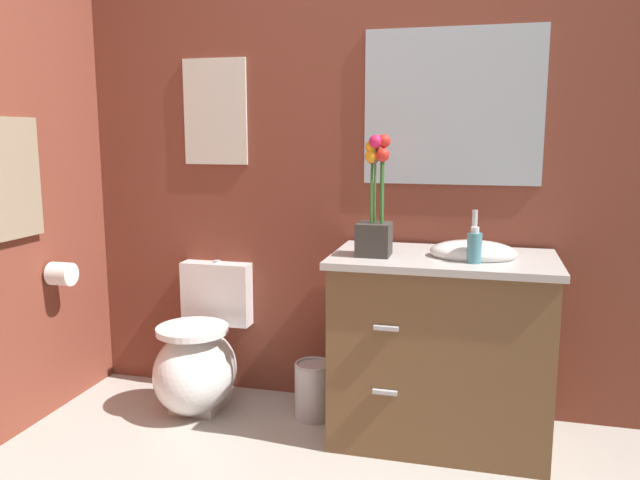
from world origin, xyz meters
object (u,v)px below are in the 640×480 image
(flower_vase, at_px, (375,209))
(hanging_towel, at_px, (15,178))
(trash_bin, at_px, (314,390))
(wall_poster, at_px, (215,112))
(wall_mirror, at_px, (452,107))
(soap_bottle, at_px, (474,247))
(vanity_cabinet, at_px, (441,346))
(toilet, at_px, (199,359))
(toilet_paper_roll, at_px, (62,274))

(flower_vase, height_order, hanging_towel, hanging_towel)
(trash_bin, height_order, wall_poster, wall_poster)
(wall_mirror, xyz_separation_m, hanging_towel, (-1.81, -0.65, -0.31))
(soap_bottle, height_order, trash_bin, soap_bottle)
(soap_bottle, relative_size, wall_mirror, 0.18)
(trash_bin, distance_m, wall_poster, 1.44)
(vanity_cabinet, xyz_separation_m, trash_bin, (-0.59, 0.05, -0.29))
(trash_bin, bearing_deg, wall_poster, 157.08)
(wall_mirror, height_order, hanging_towel, wall_mirror)
(flower_vase, bearing_deg, toilet, 173.59)
(flower_vase, relative_size, wall_poster, 0.98)
(toilet, bearing_deg, wall_mirror, 13.03)
(wall_mirror, distance_m, toilet_paper_roll, 1.97)
(wall_mirror, bearing_deg, flower_vase, -127.97)
(soap_bottle, xyz_separation_m, wall_mirror, (-0.13, 0.42, 0.56))
(vanity_cabinet, relative_size, toilet_paper_roll, 9.10)
(toilet, xyz_separation_m, toilet_paper_roll, (-0.60, -0.20, 0.44))
(flower_vase, xyz_separation_m, toilet_paper_roll, (-1.47, -0.10, -0.34))
(vanity_cabinet, distance_m, wall_poster, 1.57)
(vanity_cabinet, xyz_separation_m, flower_vase, (-0.29, -0.07, 0.60))
(flower_vase, relative_size, hanging_towel, 0.98)
(trash_bin, bearing_deg, hanging_towel, -161.42)
(vanity_cabinet, xyz_separation_m, soap_bottle, (0.12, -0.12, 0.46))
(vanity_cabinet, relative_size, flower_vase, 1.97)
(hanging_towel, bearing_deg, toilet, 30.57)
(soap_bottle, relative_size, hanging_towel, 0.28)
(toilet, xyz_separation_m, wall_poster, (0.00, 0.27, 1.19))
(trash_bin, bearing_deg, toilet_paper_roll, -169.21)
(wall_poster, xyz_separation_m, wall_mirror, (1.16, 0.00, 0.01))
(vanity_cabinet, height_order, wall_mirror, wall_mirror)
(flower_vase, bearing_deg, vanity_cabinet, 13.94)
(toilet, bearing_deg, soap_bottle, -6.57)
(trash_bin, distance_m, hanging_towel, 1.64)
(wall_mirror, bearing_deg, toilet_paper_roll, -165.18)
(trash_bin, relative_size, hanging_towel, 0.52)
(soap_bottle, height_order, hanging_towel, hanging_towel)
(vanity_cabinet, relative_size, wall_mirror, 1.25)
(vanity_cabinet, relative_size, trash_bin, 3.68)
(flower_vase, relative_size, toilet_paper_roll, 4.62)
(vanity_cabinet, xyz_separation_m, wall_mirror, (-0.00, 0.29, 1.03))
(toilet, height_order, hanging_towel, hanging_towel)
(wall_poster, bearing_deg, hanging_towel, -134.97)
(hanging_towel, relative_size, toilet_paper_roll, 4.73)
(vanity_cabinet, bearing_deg, hanging_towel, -168.80)
(flower_vase, relative_size, wall_mirror, 0.63)
(toilet, height_order, trash_bin, toilet)
(toilet_paper_roll, bearing_deg, vanity_cabinet, 5.53)
(hanging_towel, bearing_deg, toilet_paper_roll, 73.73)
(wall_mirror, relative_size, toilet_paper_roll, 7.27)
(trash_bin, bearing_deg, soap_bottle, -13.73)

